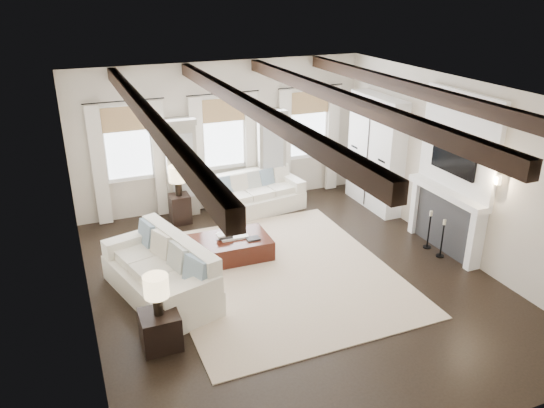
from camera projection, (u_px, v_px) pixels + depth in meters
name	position (u px, v px, depth m)	size (l,w,h in m)	color
ground	(293.00, 281.00, 9.04)	(7.50, 7.50, 0.00)	black
room_shell	(312.00, 155.00, 9.33)	(6.54, 7.54, 3.22)	beige
area_rug	(280.00, 273.00, 9.27)	(3.77, 4.50, 0.02)	beige
sofa_back	(256.00, 195.00, 11.74)	(2.12, 1.18, 0.86)	white
sofa_left	(163.00, 274.00, 8.50)	(1.60, 2.46, 0.97)	white
ottoman	(230.00, 248.00, 9.75)	(1.46, 0.91, 0.38)	black
tray	(233.00, 235.00, 9.76)	(0.50, 0.38, 0.04)	white
book_lower	(225.00, 236.00, 9.64)	(0.26, 0.20, 0.04)	#262628
book_upper	(223.00, 235.00, 9.60)	(0.22, 0.17, 0.03)	beige
book_loose	(253.00, 239.00, 9.64)	(0.24, 0.18, 0.03)	#262628
side_table_front	(160.00, 330.00, 7.35)	(0.53, 0.53, 0.53)	black
lamp_front	(156.00, 288.00, 7.09)	(0.34, 0.34, 0.59)	black
side_table_back	(180.00, 209.00, 11.14)	(0.41, 0.41, 0.61)	black
lamp_back	(178.00, 176.00, 10.85)	(0.37, 0.37, 0.63)	black
candlestick_near	(442.00, 241.00, 9.73)	(0.15, 0.15, 0.75)	black
candlestick_far	(429.00, 233.00, 10.06)	(0.16, 0.16, 0.77)	black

